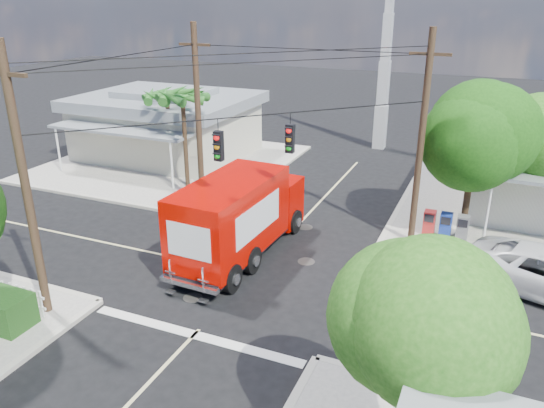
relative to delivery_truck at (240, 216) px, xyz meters
The scene contains 13 objects.
ground 2.46m from the delivery_truck, 48.93° to the right, with size 120.00×120.00×0.00m, color black.
sidewalk_nw 13.77m from the delivery_truck, 135.50° to the left, with size 14.12×14.12×0.14m.
road_markings 3.47m from the delivery_truck, 67.80° to the right, with size 32.00×32.00×0.01m.
building_nw 15.59m from the delivery_truck, 134.23° to the left, with size 10.80×10.20×4.30m.
radio_tower 19.17m from the delivery_truck, 85.02° to the left, with size 0.80×0.80×17.00m.
tree_ne_front 10.41m from the delivery_truck, 33.21° to the left, with size 4.21×4.14×6.66m.
tree_ne_back 13.57m from the delivery_truck, 35.00° to the left, with size 3.77×3.66×5.82m.
tree_se 12.02m from the delivery_truck, 46.38° to the right, with size 3.67×3.54×5.62m.
palm_nw_front 9.48m from the delivery_truck, 135.76° to the left, with size 3.01×3.08×5.59m.
palm_nw_back 11.74m from the delivery_truck, 137.38° to the left, with size 3.01×3.08×5.19m.
utility_poles 2.97m from the delivery_truck, 145.96° to the left, with size 12.00×10.68×9.00m.
vending_boxes 9.13m from the delivery_truck, 32.72° to the left, with size 1.90×0.50×1.10m.
delivery_truck is the anchor object (origin of this frame).
Camera 1 is at (7.88, -16.35, 10.12)m, focal length 35.00 mm.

